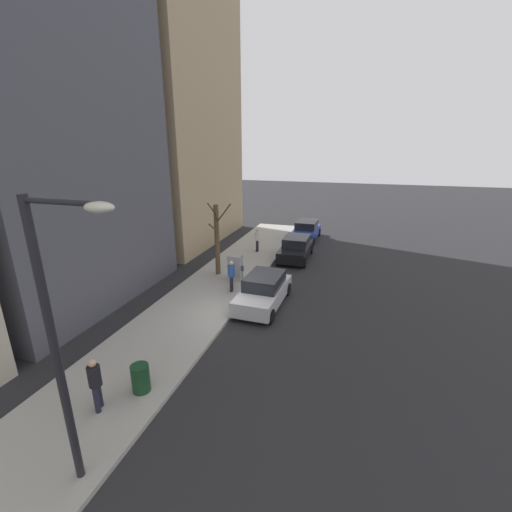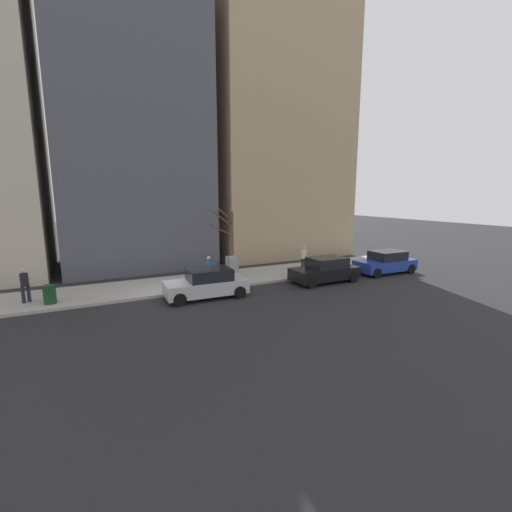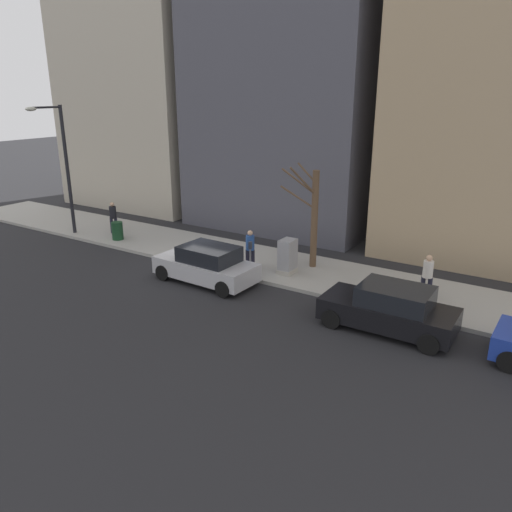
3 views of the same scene
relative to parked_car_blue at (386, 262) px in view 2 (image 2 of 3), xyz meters
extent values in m
plane|color=#232326|center=(1.08, 14.06, -0.74)|extent=(120.00, 120.00, 0.00)
cube|color=#9E9B93|center=(3.08, 14.06, -0.66)|extent=(4.00, 36.00, 0.15)
cube|color=#1E389E|center=(0.00, 0.05, -0.17)|extent=(1.90, 4.24, 0.70)
cube|color=black|center=(0.00, -0.15, 0.48)|extent=(1.65, 2.24, 0.60)
cylinder|color=black|center=(-0.81, 1.63, -0.42)|extent=(0.24, 0.65, 0.64)
cylinder|color=black|center=(0.89, 1.58, -0.42)|extent=(0.24, 0.65, 0.64)
cylinder|color=black|center=(-0.89, -1.47, -0.42)|extent=(0.24, 0.65, 0.64)
cylinder|color=black|center=(0.81, -1.52, -0.42)|extent=(0.24, 0.65, 0.64)
cube|color=black|center=(-0.13, 5.28, -0.17)|extent=(1.81, 4.20, 0.70)
cube|color=black|center=(-0.13, 5.08, 0.48)|extent=(1.60, 2.20, 0.60)
cylinder|color=black|center=(-0.97, 6.84, -0.42)|extent=(0.22, 0.64, 0.64)
cylinder|color=black|center=(0.73, 6.83, -0.42)|extent=(0.22, 0.64, 0.64)
cylinder|color=black|center=(-0.98, 3.74, -0.42)|extent=(0.22, 0.64, 0.64)
cylinder|color=black|center=(0.72, 3.73, -0.42)|extent=(0.22, 0.64, 0.64)
cube|color=#B7B7BC|center=(0.06, 12.80, -0.17)|extent=(1.94, 4.26, 0.70)
cube|color=black|center=(0.05, 12.60, 0.48)|extent=(1.67, 2.25, 0.60)
cylinder|color=black|center=(-0.74, 14.38, -0.42)|extent=(0.24, 0.65, 0.64)
cylinder|color=black|center=(0.96, 14.32, -0.42)|extent=(0.24, 0.65, 0.64)
cylinder|color=black|center=(-0.85, 11.28, -0.42)|extent=(0.24, 0.65, 0.64)
cylinder|color=black|center=(0.85, 11.22, -0.42)|extent=(0.24, 0.65, 0.64)
cylinder|color=slate|center=(1.53, 11.63, -0.06)|extent=(0.07, 0.07, 1.05)
cube|color=#2D333D|center=(1.53, 11.63, 0.61)|extent=(0.14, 0.10, 0.30)
cube|color=#A8A399|center=(2.38, 10.36, -0.50)|extent=(0.83, 0.61, 0.18)
cube|color=#939399|center=(2.38, 10.36, 0.22)|extent=(0.75, 0.55, 1.25)
cylinder|color=brown|center=(3.68, 9.83, 1.47)|extent=(0.28, 0.28, 4.12)
cylinder|color=brown|center=(3.72, 10.27, 3.37)|extent=(0.15, 0.93, 0.81)
cylinder|color=brown|center=(3.11, 10.11, 3.14)|extent=(1.17, 0.69, 1.26)
cylinder|color=brown|center=(3.41, 10.49, 3.06)|extent=(0.47, 1.40, 1.05)
cylinder|color=brown|center=(3.53, 10.58, 2.37)|extent=(0.27, 1.55, 0.88)
cylinder|color=#14381E|center=(1.98, 19.95, -0.14)|extent=(0.56, 0.56, 0.90)
cylinder|color=#1E1E2D|center=(2.74, 4.95, -0.18)|extent=(0.16, 0.16, 0.82)
cylinder|color=#1E1E2D|center=(2.77, 4.72, -0.18)|extent=(0.16, 0.16, 0.82)
cylinder|color=silver|center=(2.76, 4.84, 0.54)|extent=(0.36, 0.36, 0.62)
sphere|color=tan|center=(2.76, 4.84, 0.96)|extent=(0.22, 0.22, 0.22)
cylinder|color=#1E1E2D|center=(2.04, 11.84, -0.18)|extent=(0.16, 0.16, 0.82)
cylinder|color=#1E1E2D|center=(1.98, 12.07, -0.18)|extent=(0.16, 0.16, 0.82)
cylinder|color=#23478C|center=(2.01, 11.96, 0.54)|extent=(0.36, 0.36, 0.62)
sphere|color=tan|center=(2.01, 11.96, 0.96)|extent=(0.22, 0.22, 0.22)
cylinder|color=#1E1E2D|center=(2.74, 20.88, -0.18)|extent=(0.16, 0.16, 0.82)
cylinder|color=#1E1E2D|center=(2.63, 21.10, -0.18)|extent=(0.16, 0.16, 0.82)
cylinder|color=black|center=(2.68, 20.99, 0.54)|extent=(0.36, 0.36, 0.62)
sphere|color=tan|center=(2.68, 20.99, 0.96)|extent=(0.22, 0.22, 0.22)
cube|color=tan|center=(12.39, 2.77, 10.15)|extent=(11.62, 11.62, 21.77)
cube|color=#4C4C56|center=(11.62, 14.63, 13.15)|extent=(10.08, 10.08, 27.77)
camera|label=1|loc=(-4.02, 27.40, 6.74)|focal=24.00mm
camera|label=2|loc=(-16.52, 18.16, 4.55)|focal=24.00mm
camera|label=3|loc=(-14.62, 0.97, 6.64)|focal=35.00mm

